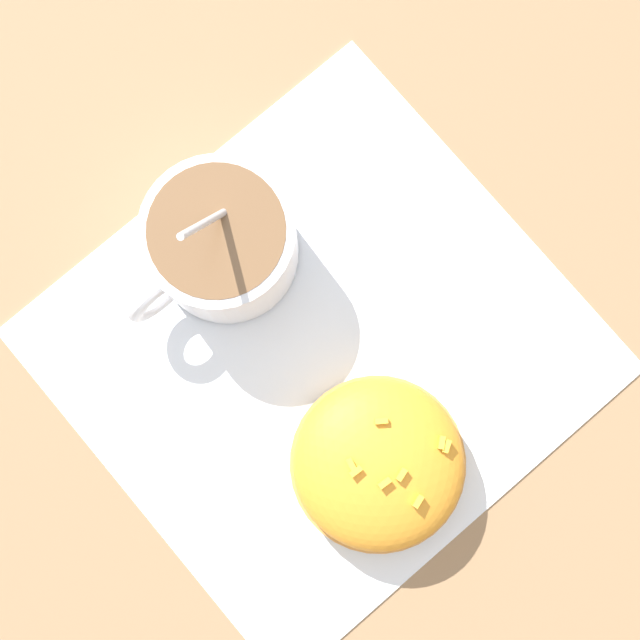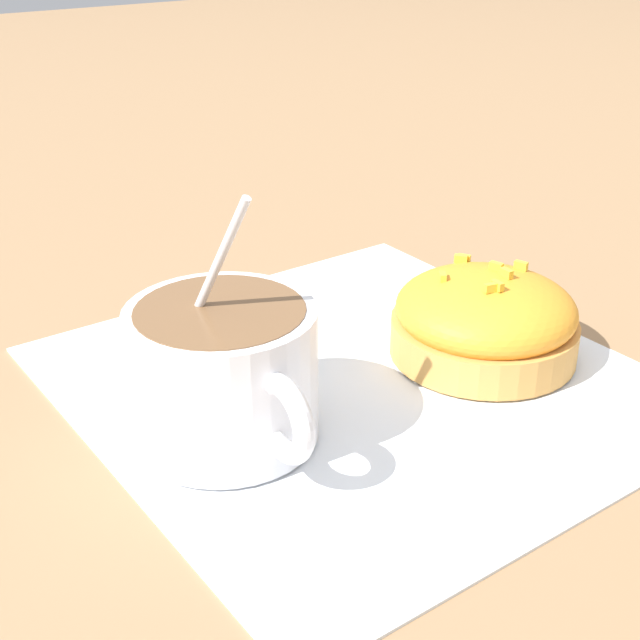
% 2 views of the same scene
% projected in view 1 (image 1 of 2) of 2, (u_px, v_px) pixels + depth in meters
% --- Properties ---
extents(ground_plane, '(3.00, 3.00, 0.00)m').
position_uv_depth(ground_plane, '(320.00, 350.00, 0.53)').
color(ground_plane, '#93704C').
extents(paper_napkin, '(0.28, 0.29, 0.00)m').
position_uv_depth(paper_napkin, '(320.00, 350.00, 0.52)').
color(paper_napkin, white).
rests_on(paper_napkin, ground_plane).
extents(coffee_cup, '(0.08, 0.11, 0.12)m').
position_uv_depth(coffee_cup, '(220.00, 243.00, 0.49)').
color(coffee_cup, white).
rests_on(coffee_cup, paper_napkin).
extents(frosted_pastry, '(0.10, 0.10, 0.05)m').
position_uv_depth(frosted_pastry, '(378.00, 464.00, 0.49)').
color(frosted_pastry, '#D19347').
rests_on(frosted_pastry, paper_napkin).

